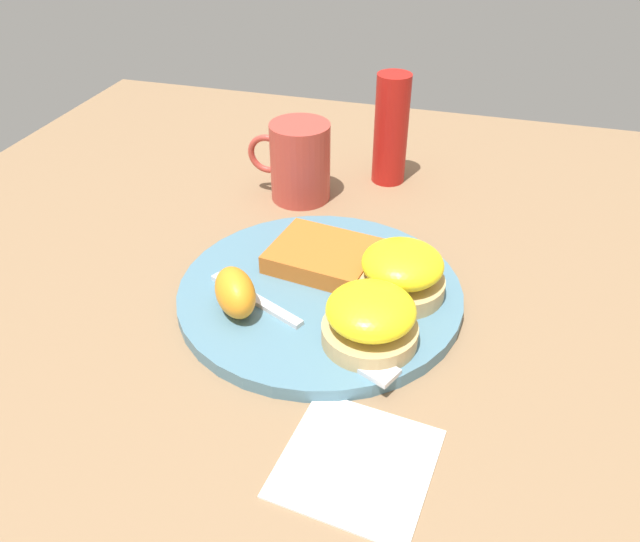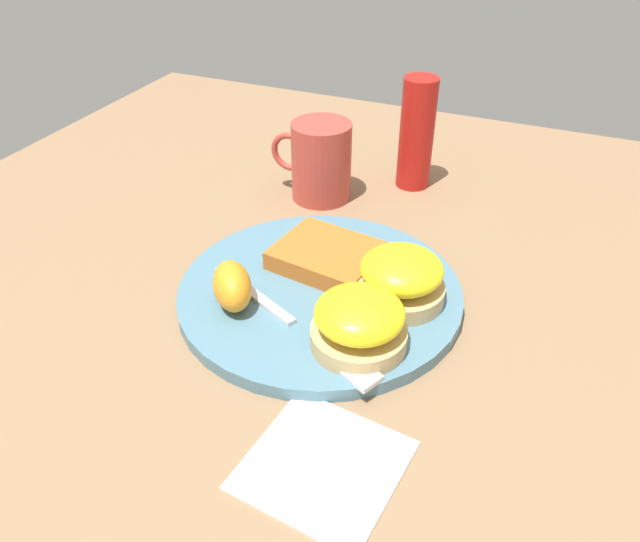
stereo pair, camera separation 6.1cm
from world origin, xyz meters
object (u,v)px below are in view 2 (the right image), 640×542
at_px(orange_wedge, 232,286).
at_px(condiment_bottle, 417,134).
at_px(cup, 320,161).
at_px(hashbrown_patty, 328,256).
at_px(sandwich_benedict_right, 401,278).
at_px(sandwich_benedict_left, 359,322).
at_px(fork, 299,328).

height_order(orange_wedge, condiment_bottle, condiment_bottle).
relative_size(orange_wedge, cup, 0.56).
xyz_separation_m(hashbrown_patty, orange_wedge, (0.06, 0.10, 0.01)).
bearing_deg(hashbrown_patty, sandwich_benedict_right, 162.13).
bearing_deg(condiment_bottle, sandwich_benedict_right, 103.41).
bearing_deg(cup, sandwich_benedict_right, 131.31).
bearing_deg(sandwich_benedict_right, orange_wedge, 26.17).
bearing_deg(orange_wedge, cup, -85.80).
distance_m(sandwich_benedict_left, cup, 0.30).
xyz_separation_m(sandwich_benedict_left, hashbrown_patty, (0.07, -0.11, -0.02)).
distance_m(sandwich_benedict_left, fork, 0.06).
relative_size(cup, condiment_bottle, 0.74).
height_order(sandwich_benedict_left, fork, sandwich_benedict_left).
relative_size(sandwich_benedict_left, sandwich_benedict_right, 1.00).
bearing_deg(sandwich_benedict_left, condiment_bottle, -81.85).
xyz_separation_m(sandwich_benedict_left, condiment_bottle, (0.05, -0.34, 0.03)).
bearing_deg(cup, hashbrown_patty, 115.82).
bearing_deg(hashbrown_patty, condiment_bottle, -95.71).
height_order(orange_wedge, cup, cup).
bearing_deg(hashbrown_patty, cup, -64.18).
height_order(hashbrown_patty, orange_wedge, orange_wedge).
xyz_separation_m(sandwich_benedict_right, cup, (0.16, -0.19, 0.01)).
distance_m(orange_wedge, cup, 0.26).
distance_m(sandwich_benedict_left, sandwich_benedict_right, 0.08).
relative_size(sandwich_benedict_left, cup, 0.80).
bearing_deg(orange_wedge, condiment_bottle, -103.58).
bearing_deg(sandwich_benedict_left, sandwich_benedict_right, -100.31).
relative_size(fork, condiment_bottle, 1.46).
relative_size(hashbrown_patty, condiment_bottle, 0.73).
distance_m(sandwich_benedict_right, hashbrown_patty, 0.09).
xyz_separation_m(sandwich_benedict_left, fork, (0.06, 0.00, -0.02)).
bearing_deg(fork, hashbrown_patty, -81.67).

